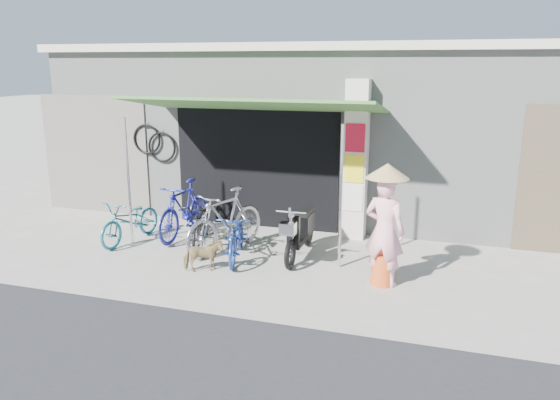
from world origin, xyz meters
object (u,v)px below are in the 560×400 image
(bike_navy, at_px, (237,236))
(street_dog, at_px, (203,256))
(bike_blue, at_px, (184,209))
(bike_black, at_px, (201,223))
(bike_teal, at_px, (131,220))
(nun, at_px, (385,226))
(moped, at_px, (301,232))
(bike_silver, at_px, (226,221))

(bike_navy, xyz_separation_m, street_dog, (-0.31, -0.71, -0.15))
(bike_blue, height_order, bike_black, bike_blue)
(bike_teal, distance_m, street_dog, 2.18)
(street_dog, bearing_deg, nun, -112.82)
(bike_teal, bearing_deg, moped, 10.91)
(bike_blue, relative_size, nun, 0.97)
(bike_teal, relative_size, moped, 0.92)
(bike_navy, height_order, street_dog, bike_navy)
(bike_black, distance_m, bike_silver, 0.58)
(bike_teal, bearing_deg, bike_blue, 42.60)
(bike_blue, bearing_deg, nun, -13.87)
(bike_silver, height_order, nun, nun)
(bike_teal, distance_m, bike_black, 1.37)
(bike_navy, bearing_deg, nun, -22.64)
(bike_blue, distance_m, bike_silver, 1.20)
(bike_silver, relative_size, nun, 1.01)
(street_dog, xyz_separation_m, nun, (2.82, 0.35, 0.65))
(bike_black, bearing_deg, bike_blue, 128.44)
(bike_silver, bearing_deg, bike_black, -173.47)
(bike_teal, height_order, street_dog, bike_teal)
(bike_teal, relative_size, nun, 0.85)
(moped, bearing_deg, bike_silver, -174.76)
(bike_teal, distance_m, bike_blue, 1.01)
(bike_teal, distance_m, moped, 3.25)
(bike_black, height_order, street_dog, bike_black)
(bike_silver, bearing_deg, street_dog, -66.41)
(bike_teal, relative_size, street_dog, 2.51)
(bike_navy, distance_m, nun, 2.59)
(bike_teal, height_order, moped, moped)
(bike_blue, relative_size, street_dog, 2.89)
(bike_teal, relative_size, bike_black, 0.98)
(bike_teal, bearing_deg, street_dog, -19.28)
(bike_teal, xyz_separation_m, bike_navy, (2.25, -0.27, 0.00))
(bike_silver, bearing_deg, moped, 27.19)
(bike_black, xyz_separation_m, bike_silver, (0.54, -0.14, 0.14))
(street_dog, relative_size, nun, 0.34)
(moped, bearing_deg, street_dog, -138.55)
(bike_black, relative_size, nun, 0.87)
(bike_black, bearing_deg, bike_silver, -31.39)
(bike_black, bearing_deg, moped, -16.77)
(street_dog, height_order, moped, moped)
(bike_teal, bearing_deg, bike_black, 15.79)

